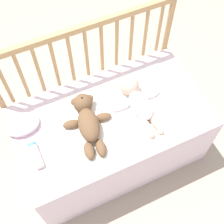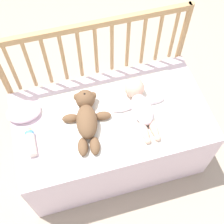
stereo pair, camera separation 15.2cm
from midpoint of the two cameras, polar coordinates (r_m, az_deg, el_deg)
The scene contains 8 objects.
ground_plane at distance 2.29m, azimuth 1.86°, elevation -7.39°, with size 12.00×12.00×0.00m, color tan.
crib_mattress at distance 2.06m, azimuth 2.05°, elevation -4.51°, with size 1.16×0.65×0.51m.
crib_rail at distance 1.92m, azimuth -0.59°, elevation 9.84°, with size 1.16×0.04×0.93m.
blanket at distance 1.82m, azimuth 3.28°, elevation -1.47°, with size 0.84×0.54×0.01m.
teddy_bear at distance 1.77m, azimuth -2.23°, elevation -1.08°, with size 0.29×0.41×0.12m.
baby at distance 1.84m, azimuth 7.49°, elevation 1.32°, with size 0.33×0.42×0.12m.
small_pillow at distance 1.86m, azimuth -13.63°, elevation -0.13°, with size 0.20×0.15×0.06m.
baby_bottle at distance 1.77m, azimuth -12.30°, elevation -5.45°, with size 0.05×0.17×0.05m.
Camera 2 is at (-0.25, -0.90, 2.09)m, focal length 50.00 mm.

